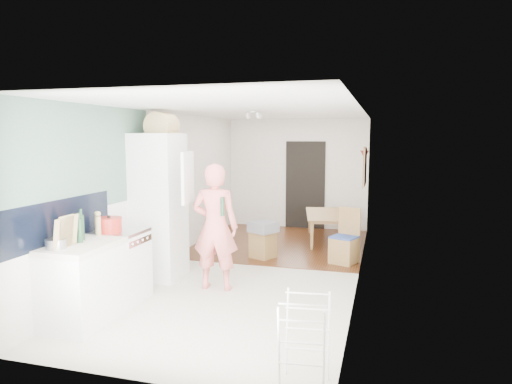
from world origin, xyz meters
The scene contains 32 objects.
room_shell centered at (0.00, 0.00, 1.25)m, with size 3.20×7.00×2.50m, color white, non-canonical shape.
floor centered at (0.00, 0.00, 0.00)m, with size 3.20×7.00×0.01m, color beige.
wood_floor_overlay centered at (0.00, 1.85, 0.01)m, with size 3.20×3.30×0.01m, color #5B2F18.
sage_wall_panel centered at (-1.59, -2.00, 1.85)m, with size 0.02×3.00×1.30m, color slate.
tile_splashback centered at (-1.59, -2.55, 1.15)m, with size 0.02×1.90×0.50m, color black.
doorway_recess centered at (0.20, 3.48, 1.00)m, with size 0.90×0.04×2.00m, color black.
base_cabinet centered at (-1.30, -2.55, 0.43)m, with size 0.60×0.90×0.86m, color white.
worktop centered at (-1.30, -2.55, 0.89)m, with size 0.62×0.92×0.06m, color #EEE7CE.
range_cooker centered at (-1.30, -1.80, 0.44)m, with size 0.60×0.60×0.88m, color white.
cooker_top centered at (-1.30, -1.80, 0.90)m, with size 0.60×0.60×0.04m, color #BABABC.
fridge_housing centered at (-1.27, -0.78, 1.07)m, with size 0.66×0.66×2.15m, color white.
fridge_door centered at (-0.66, -1.08, 1.55)m, with size 0.56×0.04×0.70m, color white.
fridge_interior centered at (-0.96, -0.78, 1.55)m, with size 0.02×0.52×0.66m, color white.
pinboard centered at (1.58, 1.90, 1.55)m, with size 0.03×0.90×0.70m, color tan.
pinboard_frame centered at (1.57, 1.90, 1.55)m, with size 0.01×0.94×0.74m, color #9C6F44.
wall_sconce centered at (1.54, 2.55, 1.75)m, with size 0.18×0.18×0.16m, color maroon.
person centered at (-0.28, -1.04, 1.03)m, with size 0.75×0.49×2.06m, color #F77973.
dining_table centered at (0.93, 2.27, 0.24)m, with size 1.39×0.77×0.49m, color #9C6F44.
dining_chair centered at (1.33, 0.72, 0.46)m, with size 0.39×0.39×0.93m, color #9C6F44, non-canonical shape.
stool centered at (-0.06, 0.69, 0.23)m, with size 0.36×0.36×0.47m, color #9C6F44, non-canonical shape.
grey_drape centered at (-0.05, 0.66, 0.56)m, with size 0.40×0.40×0.18m, color gray.
drying_rack centered at (1.32, -3.14, 0.38)m, with size 0.39×0.35×0.76m, color white, non-canonical shape.
bread_bin centered at (-1.22, -0.71, 2.26)m, with size 0.41×0.39×0.22m, color tan, non-canonical shape.
red_casserole centered at (-1.35, -1.93, 1.01)m, with size 0.32×0.32×0.19m, color red.
steel_pan centered at (-1.40, -2.83, 0.97)m, with size 0.21×0.21×0.11m, color #BABABC.
held_bottle centered at (-0.13, -1.16, 1.18)m, with size 0.05×0.05×0.25m, color #1D4327.
bottle_a centered at (-1.34, -2.51, 1.06)m, with size 0.06×0.06×0.27m, color #1D4327.
bottle_b centered at (-1.40, -2.40, 1.07)m, with size 0.07×0.07×0.29m, color #1D4327.
bottle_c centered at (-1.40, -2.58, 1.03)m, with size 0.09×0.09×0.21m, color silver.
pepper_mill_front centered at (-1.46, -2.02, 1.03)m, with size 0.06×0.06×0.21m, color tan.
pepper_mill_back centered at (-1.36, -2.13, 1.03)m, with size 0.06×0.06×0.23m, color tan.
chopping_boards centered at (-1.32, -2.77, 1.10)m, with size 0.04×0.26×0.35m, color tan, non-canonical shape.
Camera 1 is at (1.92, -6.81, 2.10)m, focal length 32.00 mm.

